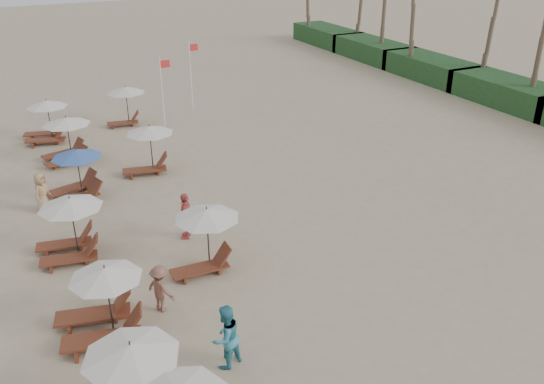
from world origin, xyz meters
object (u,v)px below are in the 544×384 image
inland_station_2 (124,100)px  beachgoer_far_b (42,192)px  beachgoer_mid_b (160,289)px  lounger_station_5 (64,140)px  inland_station_1 (147,146)px  lounger_station_2 (99,307)px  lounger_station_3 (67,229)px  lounger_station_6 (45,123)px  flag_pole_near (163,92)px  inland_station_0 (204,235)px  beachgoer_far_a (186,216)px  lounger_station_4 (73,177)px  beachgoer_mid_a (226,337)px

inland_station_2 → beachgoer_far_b: 11.14m
beachgoer_mid_b → beachgoer_far_b: 8.97m
lounger_station_5 → inland_station_1: lounger_station_5 is taller
lounger_station_2 → beachgoer_mid_b: bearing=9.5°
lounger_station_3 → inland_station_2: bearing=68.9°
lounger_station_6 → flag_pole_near: flag_pole_near is taller
lounger_station_2 → inland_station_2: inland_station_2 is taller
inland_station_1 → inland_station_2: same height
inland_station_0 → lounger_station_5: bearing=102.4°
lounger_station_2 → beachgoer_far_a: lounger_station_2 is taller
lounger_station_5 → lounger_station_6: size_ratio=1.00×
lounger_station_5 → inland_station_1: bearing=-44.1°
beachgoer_mid_b → flag_pole_near: size_ratio=0.36×
lounger_station_4 → beachgoer_far_a: bearing=-58.7°
lounger_station_5 → lounger_station_2: bearing=-94.6°
beachgoer_mid_a → beachgoer_far_b: bearing=-96.4°
beachgoer_mid_a → beachgoer_far_b: size_ratio=1.11×
beachgoer_mid_b → beachgoer_far_a: size_ratio=0.85×
lounger_station_5 → beachgoer_mid_b: (0.74, -13.85, -0.36)m
lounger_station_4 → lounger_station_6: lounger_station_6 is taller
lounger_station_3 → flag_pole_near: flag_pole_near is taller
beachgoer_far_a → inland_station_1: bearing=-155.0°
inland_station_1 → lounger_station_4: bearing=-158.8°
inland_station_0 → flag_pole_near: flag_pole_near is taller
lounger_station_6 → beachgoer_mid_a: 20.60m
inland_station_1 → flag_pole_near: size_ratio=0.64×
beachgoer_mid_b → inland_station_2: bearing=-41.0°
inland_station_2 → lounger_station_2: bearing=-105.6°
lounger_station_3 → inland_station_0: 4.97m
lounger_station_3 → flag_pole_near: size_ratio=0.60×
lounger_station_2 → beachgoer_far_b: size_ratio=1.60×
inland_station_2 → beachgoer_far_a: size_ratio=1.40×
lounger_station_3 → beachgoer_mid_a: 8.12m
beachgoer_far_a → flag_pole_near: size_ratio=0.43×
lounger_station_5 → inland_station_1: size_ratio=0.95×
beachgoer_mid_b → lounger_station_3: bearing=-6.6°
beachgoer_mid_a → beachgoer_far_b: 12.21m
lounger_station_4 → lounger_station_5: size_ratio=1.00×
inland_station_2 → inland_station_0: bearing=-94.5°
lounger_station_3 → beachgoer_far_a: size_ratio=1.41×
lounger_station_6 → beachgoer_mid_b: 17.41m
beachgoer_mid_a → beachgoer_far_a: size_ratio=1.02×
lounger_station_2 → inland_station_1: (4.44, 10.98, 0.38)m
inland_station_1 → beachgoer_mid_b: size_ratio=1.78×
beachgoer_mid_a → beachgoer_far_a: beachgoer_mid_a is taller
lounger_station_6 → beachgoer_mid_a: size_ratio=1.40×
inland_station_2 → lounger_station_3: bearing=-111.1°
lounger_station_6 → inland_station_2: size_ratio=1.02×
lounger_station_3 → lounger_station_5: lounger_station_3 is taller
inland_station_0 → inland_station_1: size_ratio=0.97×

